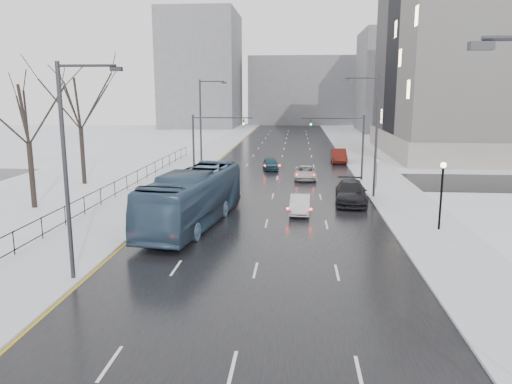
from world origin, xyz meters
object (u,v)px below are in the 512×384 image
(tree_park_e, at_px, (85,185))
(bus, at_px, (193,198))
(mast_signal_right, at_px, (352,140))
(tree_park_d, at_px, (35,209))
(streetlight_l_far, at_px, (203,121))
(mast_signal_left, at_px, (204,139))
(no_uturn_sign, at_px, (377,164))
(lamppost_r_mid, at_px, (442,186))
(sedan_center_near, at_px, (230,190))
(streetlight_r_mid, at_px, (374,131))
(streetlight_l_near, at_px, (70,162))
(sedan_right_cross, at_px, (306,173))
(sedan_right_distant, at_px, (339,156))
(sedan_center_far, at_px, (270,164))
(sedan_right_near, at_px, (300,204))
(sedan_right_far, at_px, (351,192))

(tree_park_e, height_order, bus, tree_park_e)
(mast_signal_right, bearing_deg, tree_park_d, -150.88)
(tree_park_d, height_order, streetlight_l_far, streetlight_l_far)
(tree_park_d, height_order, mast_signal_left, mast_signal_left)
(no_uturn_sign, bearing_deg, lamppost_r_mid, -82.67)
(lamppost_r_mid, height_order, sedan_center_near, lamppost_r_mid)
(lamppost_r_mid, bearing_deg, tree_park_e, 154.38)
(streetlight_r_mid, bearing_deg, tree_park_d, -166.99)
(tree_park_e, xyz_separation_m, mast_signal_right, (25.53, 4.00, 4.11))
(streetlight_l_near, relative_size, sedan_center_near, 2.58)
(mast_signal_right, relative_size, sedan_right_cross, 1.37)
(streetlight_r_mid, relative_size, mast_signal_left, 1.54)
(tree_park_e, xyz_separation_m, streetlight_l_near, (10.03, -24.00, 5.62))
(sedan_right_distant, bearing_deg, sedan_center_near, -115.45)
(streetlight_l_far, bearing_deg, tree_park_d, -118.15)
(sedan_right_distant, bearing_deg, tree_park_e, -145.84)
(sedan_center_far, xyz_separation_m, sedan_right_distant, (8.18, 6.49, 0.17))
(sedan_center_near, relative_size, sedan_right_cross, 0.81)
(sedan_right_near, relative_size, sedan_right_cross, 0.86)
(streetlight_l_far, height_order, sedan_right_cross, streetlight_l_far)
(streetlight_r_mid, xyz_separation_m, bus, (-12.97, -9.76, -3.75))
(lamppost_r_mid, bearing_deg, sedan_center_near, 148.67)
(no_uturn_sign, height_order, sedan_right_near, no_uturn_sign)
(mast_signal_right, distance_m, bus, 21.62)
(sedan_right_distant, bearing_deg, sedan_right_near, -100.19)
(tree_park_d, bearing_deg, no_uturn_sign, 20.32)
(sedan_right_near, height_order, sedan_center_far, sedan_center_far)
(streetlight_l_far, distance_m, no_uturn_sign, 19.41)
(streetlight_l_far, height_order, mast_signal_right, streetlight_l_far)
(mast_signal_right, bearing_deg, sedan_right_cross, 171.12)
(sedan_center_far, relative_size, sedan_right_distant, 0.77)
(sedan_right_far, distance_m, sedan_right_distant, 23.39)
(sedan_right_distant, bearing_deg, tree_park_d, -132.49)
(sedan_right_near, bearing_deg, bus, -149.26)
(sedan_right_cross, relative_size, sedan_center_far, 1.20)
(mast_signal_left, xyz_separation_m, sedan_center_far, (6.34, 6.62, -3.39))
(tree_park_e, bearing_deg, sedan_center_far, 31.66)
(tree_park_e, bearing_deg, sedan_right_cross, 12.55)
(streetlight_r_mid, distance_m, mast_signal_right, 8.18)
(mast_signal_right, distance_m, sedan_right_far, 10.80)
(no_uturn_sign, height_order, sedan_right_far, no_uturn_sign)
(tree_park_d, xyz_separation_m, sedan_right_far, (24.08, 3.73, 0.90))
(streetlight_l_far, bearing_deg, no_uturn_sign, -24.73)
(sedan_right_far, bearing_deg, streetlight_l_near, -125.42)
(lamppost_r_mid, relative_size, mast_signal_right, 0.66)
(bus, relative_size, sedan_right_far, 2.21)
(sedan_center_near, bearing_deg, mast_signal_right, 35.45)
(streetlight_l_far, height_order, sedan_center_far, streetlight_l_far)
(bus, bearing_deg, tree_park_e, 142.13)
(sedan_center_near, bearing_deg, bus, -103.44)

